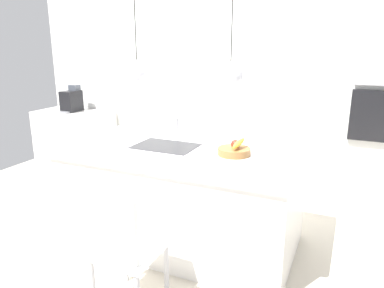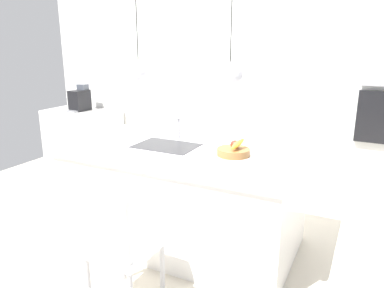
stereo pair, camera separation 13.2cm
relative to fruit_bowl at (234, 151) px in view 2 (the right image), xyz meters
name	(u,v)px [view 2 (the right image)]	position (x,y,z in m)	size (l,w,h in m)	color
floor	(183,239)	(-0.49, 0.00, -0.95)	(6.60, 6.60, 0.00)	beige
back_wall	(244,86)	(-0.49, 1.65, 0.35)	(6.00, 0.10, 2.60)	white
kitchen_island	(182,195)	(-0.49, 0.00, -0.49)	(2.10, 1.12, 0.91)	white
sink_basin	(166,146)	(-0.65, 0.00, -0.04)	(0.56, 0.40, 0.02)	#2D2D30
faucet	(178,126)	(-0.65, 0.21, 0.10)	(0.02, 0.17, 0.22)	silver
fruit_bowl	(234,151)	(0.00, 0.00, 0.00)	(0.27, 0.27, 0.15)	#9E6B38
side_counter	(83,138)	(-2.89, 1.28, -0.52)	(1.10, 0.60, 0.85)	white
coffee_machine	(80,100)	(-2.90, 1.28, 0.06)	(0.20, 0.35, 0.38)	black
chair_near	(118,243)	(-0.44, -1.00, -0.45)	(0.43, 0.45, 0.90)	white
pendant_light_left	(139,71)	(-0.92, 0.00, 0.62)	(0.20, 0.20, 0.80)	silver
pendant_light_right	(230,75)	(-0.05, 0.00, 0.62)	(0.20, 0.20, 0.80)	silver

